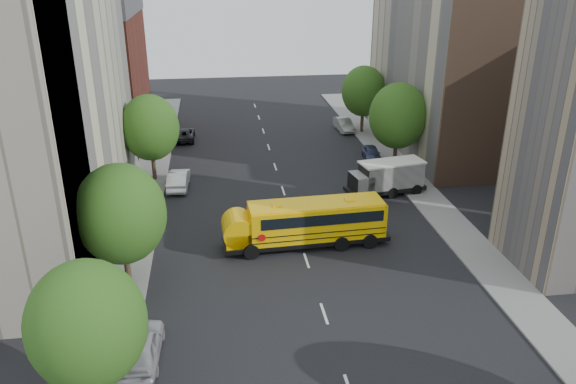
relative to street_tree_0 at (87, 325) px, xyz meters
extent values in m
plane|color=black|center=(11.00, 14.00, -4.64)|extent=(120.00, 120.00, 0.00)
cube|color=slate|center=(-0.50, 19.00, -4.58)|extent=(3.00, 80.00, 0.12)
cube|color=slate|center=(22.50, 19.00, -4.58)|extent=(3.00, 80.00, 0.12)
cube|color=silver|center=(11.00, 24.00, -4.64)|extent=(0.15, 64.00, 0.01)
cube|color=beige|center=(-7.00, 20.00, 5.36)|extent=(10.00, 26.00, 20.00)
cube|color=maroon|center=(-7.00, 42.00, 1.86)|extent=(10.00, 15.00, 13.00)
cube|color=#BFB094|center=(29.00, 34.00, 4.36)|extent=(10.00, 22.00, 18.00)
cube|color=brown|center=(29.00, 23.00, 4.36)|extent=(10.10, 0.30, 18.00)
ellipsoid|color=#275416|center=(0.00, 0.00, 0.01)|extent=(4.80, 4.80, 5.52)
cylinder|color=#38281C|center=(0.00, 10.00, -3.20)|extent=(0.36, 0.36, 2.88)
ellipsoid|color=#275416|center=(0.00, 10.00, 0.32)|extent=(5.12, 5.12, 5.89)
cylinder|color=#38281C|center=(0.00, 28.00, -3.24)|extent=(0.36, 0.36, 2.81)
ellipsoid|color=#275416|center=(0.00, 28.00, 0.20)|extent=(4.99, 4.99, 5.74)
cylinder|color=#38281C|center=(22.00, 28.00, -3.16)|extent=(0.36, 0.36, 2.95)
ellipsoid|color=#275416|center=(22.00, 28.00, 0.44)|extent=(5.25, 5.25, 6.04)
cylinder|color=#38281C|center=(22.00, 40.00, -3.27)|extent=(0.36, 0.36, 2.74)
ellipsoid|color=#275416|center=(22.00, 40.00, 0.07)|extent=(4.86, 4.86, 5.59)
cube|color=black|center=(11.30, 14.16, -4.08)|extent=(11.44, 3.16, 0.30)
cube|color=#FFC005|center=(12.01, 14.19, -2.77)|extent=(9.22, 2.99, 2.33)
cube|color=#FFC005|center=(6.66, 13.92, -3.48)|extent=(1.94, 2.42, 1.01)
cube|color=black|center=(7.72, 13.97, -2.27)|extent=(0.62, 2.35, 1.21)
cube|color=#FFC005|center=(12.01, 14.19, -1.59)|extent=(9.21, 2.79, 0.14)
cube|color=black|center=(12.21, 14.20, -2.27)|extent=(8.41, 3.01, 0.76)
cube|color=black|center=(12.01, 14.19, -3.58)|extent=(9.22, 3.05, 0.06)
cube|color=black|center=(12.01, 14.19, -3.17)|extent=(9.22, 3.05, 0.06)
cube|color=#FFC005|center=(16.60, 14.43, -2.77)|extent=(0.28, 2.53, 2.33)
cube|color=#FFC005|center=(9.28, 14.05, -1.49)|extent=(0.64, 0.64, 0.10)
cube|color=#FFC005|center=(14.33, 14.31, -1.49)|extent=(0.64, 0.64, 0.10)
cylinder|color=#FFC005|center=(6.66, 13.92, -2.97)|extent=(2.24, 2.43, 2.12)
cylinder|color=red|center=(8.14, 12.63, -3.12)|extent=(0.51, 0.07, 0.51)
cylinder|color=black|center=(7.43, 12.69, -4.14)|extent=(1.03, 0.36, 1.01)
cylinder|color=black|center=(7.30, 15.21, -4.14)|extent=(1.03, 0.36, 1.01)
cylinder|color=black|center=(13.59, 13.01, -4.14)|extent=(1.03, 0.36, 1.01)
cylinder|color=black|center=(13.46, 15.53, -4.14)|extent=(1.03, 0.36, 1.01)
cylinder|color=black|center=(15.61, 13.11, -4.14)|extent=(1.03, 0.36, 1.01)
cylinder|color=black|center=(15.48, 15.64, -4.14)|extent=(1.03, 0.36, 1.01)
cube|color=black|center=(19.32, 22.16, -4.09)|extent=(6.92, 3.37, 0.33)
cube|color=silver|center=(19.87, 22.26, -2.93)|extent=(5.38, 2.99, 1.99)
cube|color=silver|center=(16.93, 21.72, -3.26)|extent=(1.90, 2.34, 1.32)
cube|color=silver|center=(19.87, 22.26, -1.88)|extent=(5.61, 3.13, 0.13)
cylinder|color=black|center=(17.13, 20.64, -4.18)|extent=(0.96, 0.44, 0.93)
cylinder|color=black|center=(16.73, 22.81, -4.18)|extent=(0.96, 0.44, 0.93)
cylinder|color=black|center=(19.74, 21.12, -4.18)|extent=(0.96, 0.44, 0.93)
cylinder|color=black|center=(19.34, 23.29, -4.18)|extent=(0.96, 0.44, 0.93)
cylinder|color=black|center=(22.13, 21.56, -4.18)|extent=(0.96, 0.44, 0.93)
cylinder|color=black|center=(21.73, 23.73, -4.18)|extent=(0.96, 0.44, 0.93)
imported|color=#AEADB4|center=(1.40, 3.38, -3.85)|extent=(2.06, 4.74, 1.59)
imported|color=white|center=(2.20, 25.96, -3.87)|extent=(1.87, 4.75, 1.54)
imported|color=black|center=(2.20, 39.75, -3.99)|extent=(2.21, 4.70, 1.30)
imported|color=#303755|center=(20.60, 30.81, -4.00)|extent=(1.86, 3.91, 1.29)
imported|color=gray|center=(20.15, 40.96, -3.93)|extent=(1.79, 4.41, 1.42)
camera|label=1|loc=(5.49, -19.65, 13.63)|focal=35.00mm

